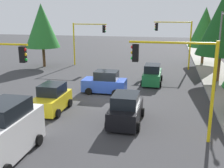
% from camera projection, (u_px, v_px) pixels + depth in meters
% --- Properties ---
extents(ground_plane, '(120.00, 120.00, 0.00)m').
position_uv_depth(ground_plane, '(103.00, 100.00, 22.14)').
color(ground_plane, '#353538').
extents(traffic_signal_near_left, '(0.36, 4.59, 5.54)m').
position_uv_depth(traffic_signal_near_left, '(179.00, 71.00, 14.30)').
color(traffic_signal_near_left, yellow).
rests_on(traffic_signal_near_left, ground).
extents(traffic_signal_far_left, '(0.36, 4.59, 5.93)m').
position_uv_depth(traffic_signal_far_left, '(176.00, 35.00, 33.12)').
color(traffic_signal_far_left, yellow).
rests_on(traffic_signal_far_left, ground).
extents(traffic_signal_far_right, '(0.36, 4.59, 5.59)m').
position_uv_depth(traffic_signal_far_right, '(87.00, 36.00, 35.52)').
color(traffic_signal_far_right, yellow).
rests_on(traffic_signal_far_right, ground).
extents(street_lamp_curbside, '(2.15, 0.28, 7.00)m').
position_uv_depth(street_lamp_curbside, '(220.00, 44.00, 22.55)').
color(street_lamp_curbside, slate).
rests_on(street_lamp_curbside, ground).
extents(tree_opposite_side, '(4.39, 4.39, 8.03)m').
position_uv_depth(tree_opposite_side, '(42.00, 26.00, 34.39)').
color(tree_opposite_side, brown).
rests_on(tree_opposite_side, ground).
extents(tree_roadside_far, '(4.17, 4.17, 7.62)m').
position_uv_depth(tree_roadside_far, '(205.00, 27.00, 35.91)').
color(tree_roadside_far, brown).
rests_on(tree_roadside_far, ground).
extents(tree_roadside_mid, '(4.85, 4.85, 8.90)m').
position_uv_depth(tree_roadside_mid, '(223.00, 24.00, 26.15)').
color(tree_roadside_mid, brown).
rests_on(tree_roadside_mid, ground).
extents(delivery_van_white, '(4.80, 2.22, 2.77)m').
position_uv_depth(delivery_van_white, '(4.00, 133.00, 13.03)').
color(delivery_van_white, white).
rests_on(delivery_van_white, ground).
extents(car_blue, '(2.09, 3.81, 1.98)m').
position_uv_depth(car_blue, '(105.00, 83.00, 23.87)').
color(car_blue, blue).
rests_on(car_blue, ground).
extents(car_black, '(4.03, 2.11, 1.98)m').
position_uv_depth(car_black, '(126.00, 109.00, 17.30)').
color(car_black, black).
rests_on(car_black, ground).
extents(car_green, '(4.15, 1.97, 1.98)m').
position_uv_depth(car_green, '(152.00, 75.00, 26.90)').
color(car_green, '#1E7238').
rests_on(car_green, ground).
extents(car_yellow, '(3.63, 2.07, 1.98)m').
position_uv_depth(car_yellow, '(52.00, 99.00, 19.40)').
color(car_yellow, yellow).
rests_on(car_yellow, ground).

